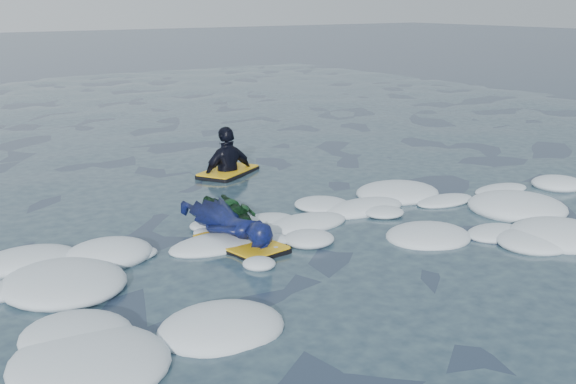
# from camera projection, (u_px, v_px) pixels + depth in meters

# --- Properties ---
(ground) EXTENTS (120.00, 120.00, 0.00)m
(ground) POSITION_uv_depth(u_px,v_px,m) (288.00, 291.00, 7.03)
(ground) COLOR #182339
(ground) RESTS_ON ground
(foam_band) EXTENTS (12.00, 3.10, 0.30)m
(foam_band) POSITION_uv_depth(u_px,v_px,m) (234.00, 261.00, 7.85)
(foam_band) COLOR white
(foam_band) RESTS_ON ground
(prone_woman_unit) EXTENTS (0.77, 1.69, 0.44)m
(prone_woman_unit) POSITION_uv_depth(u_px,v_px,m) (230.00, 224.00, 8.38)
(prone_woman_unit) COLOR black
(prone_woman_unit) RESTS_ON ground
(prone_child_unit) EXTENTS (0.72, 1.17, 0.42)m
(prone_child_unit) POSITION_uv_depth(u_px,v_px,m) (235.00, 216.00, 8.73)
(prone_child_unit) COLOR black
(prone_child_unit) RESTS_ON ground
(waiting_rider_unit) EXTENTS (1.25, 1.05, 1.64)m
(waiting_rider_unit) POSITION_uv_depth(u_px,v_px,m) (228.00, 176.00, 11.71)
(waiting_rider_unit) COLOR black
(waiting_rider_unit) RESTS_ON ground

